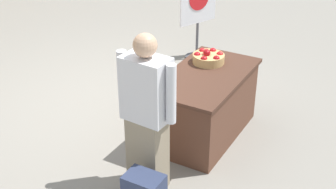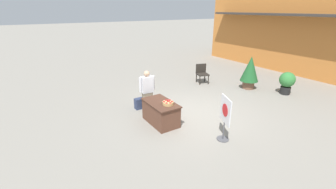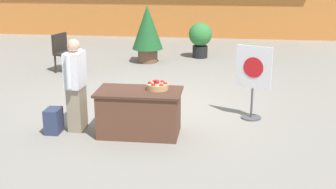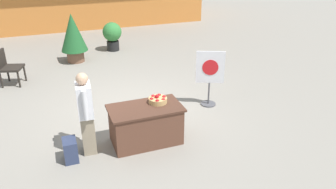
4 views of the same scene
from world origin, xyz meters
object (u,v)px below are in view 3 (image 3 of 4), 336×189
at_px(person_visitor, 76,85).
at_px(backpack, 54,121).
at_px(apple_basket, 157,86).
at_px(display_table, 139,112).
at_px(potted_plant_far_right, 147,31).
at_px(poster_board, 253,78).
at_px(patio_chair, 65,50).
at_px(potted_plant_near_left, 200,37).

xyz_separation_m(person_visitor, backpack, (-0.36, -0.18, -0.59)).
bearing_deg(apple_basket, display_table, -159.47).
bearing_deg(potted_plant_far_right, person_visitor, -93.58).
distance_m(backpack, potted_plant_far_right, 5.61).
relative_size(poster_board, potted_plant_far_right, 0.85).
height_order(poster_board, patio_chair, poster_board).
relative_size(display_table, potted_plant_near_left, 1.37).
bearing_deg(potted_plant_near_left, patio_chair, -147.45).
xyz_separation_m(display_table, potted_plant_far_right, (-0.76, 5.42, 0.51)).
height_order(display_table, potted_plant_far_right, potted_plant_far_right).
xyz_separation_m(person_visitor, potted_plant_far_right, (0.33, 5.34, 0.09)).
relative_size(apple_basket, patio_chair, 0.37).
bearing_deg(potted_plant_far_right, poster_board, -58.85).
xyz_separation_m(display_table, potted_plant_near_left, (0.66, 6.21, 0.21)).
distance_m(display_table, person_visitor, 1.17).
height_order(display_table, person_visitor, person_visitor).
xyz_separation_m(person_visitor, potted_plant_near_left, (1.75, 6.14, -0.21)).
height_order(person_visitor, poster_board, person_visitor).
bearing_deg(apple_basket, potted_plant_near_left, 86.56).
bearing_deg(apple_basket, poster_board, 29.69).
relative_size(patio_chair, potted_plant_far_right, 0.62).
relative_size(patio_chair, potted_plant_near_left, 0.95).
relative_size(backpack, poster_board, 0.31).
bearing_deg(patio_chair, poster_board, -15.96).
height_order(apple_basket, person_visitor, person_visitor).
bearing_deg(backpack, potted_plant_far_right, 82.82).
height_order(display_table, apple_basket, apple_basket).
bearing_deg(backpack, display_table, 4.21).
distance_m(person_visitor, potted_plant_near_left, 6.39).
xyz_separation_m(poster_board, potted_plant_near_left, (-1.24, 5.19, -0.17)).
xyz_separation_m(backpack, potted_plant_far_right, (0.70, 5.52, 0.68)).
height_order(backpack, poster_board, poster_board).
distance_m(backpack, potted_plant_near_left, 6.67).
bearing_deg(potted_plant_near_left, display_table, -96.05).
distance_m(apple_basket, person_visitor, 1.38).
bearing_deg(patio_chair, person_visitor, -50.59).
relative_size(poster_board, patio_chair, 1.39).
xyz_separation_m(apple_basket, potted_plant_far_right, (-1.05, 5.31, 0.07)).
height_order(patio_chair, potted_plant_far_right, potted_plant_far_right).
bearing_deg(display_table, potted_plant_far_right, 97.96).
distance_m(apple_basket, potted_plant_near_left, 6.12).
bearing_deg(backpack, poster_board, 18.66).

